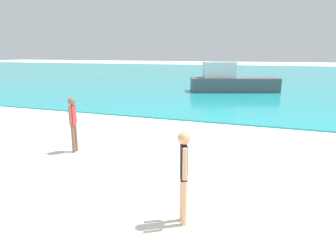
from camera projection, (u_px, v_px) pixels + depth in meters
The scene contains 4 objects.
water at pixel (252, 74), 39.71m from camera, with size 160.00×60.00×0.06m, color teal.
person_standing at pixel (184, 173), 4.80m from camera, with size 0.21×0.34×1.59m.
person_distant at pixel (73, 121), 8.40m from camera, with size 0.21×0.36×1.58m.
boat_near at pixel (231, 81), 21.49m from camera, with size 6.48×3.99×2.10m.
Camera 1 is at (3.10, -0.82, 2.78)m, focal length 31.77 mm.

